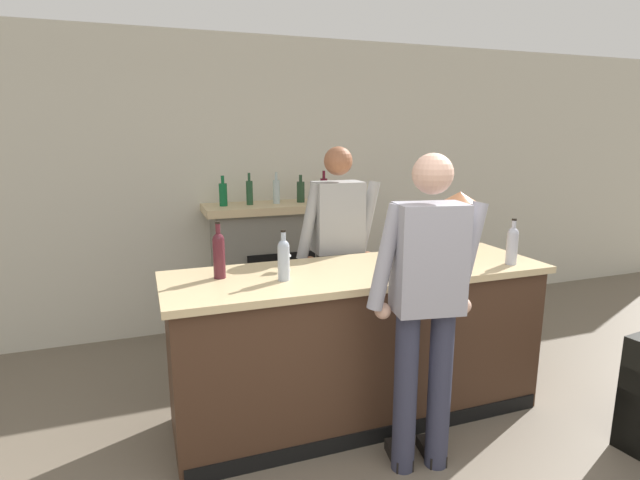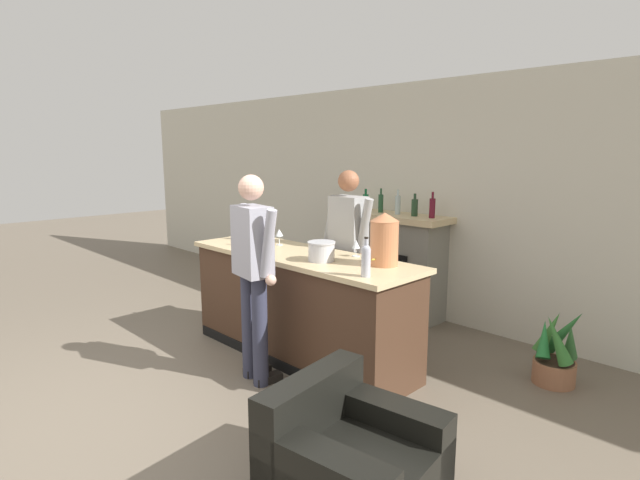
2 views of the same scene
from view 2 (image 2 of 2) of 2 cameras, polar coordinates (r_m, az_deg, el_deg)
The scene contains 15 objects.
ground_plane at distance 4.26m, azimuth -23.98°, elevation -18.28°, with size 24.00×24.00×0.00m, color #665B4C.
wall_back_panel at distance 6.17m, azimuth 9.74°, elevation 4.55°, with size 12.00×0.07×2.75m.
bar_counter at distance 4.80m, azimuth -2.27°, elevation -7.48°, with size 2.47×0.77×1.02m.
fireplace_stone at distance 6.04m, azimuth 8.66°, elevation -2.72°, with size 1.31×0.52×1.52m.
armchair_black at distance 3.04m, azimuth 3.05°, elevation -24.27°, with size 0.90×0.92×0.71m.
potted_plant_corner at distance 4.79m, azimuth 25.34°, elevation -11.61°, with size 0.42×0.44×0.66m.
person_customer at distance 4.20m, azimuth -7.61°, elevation -3.40°, with size 0.65×0.35×1.78m.
person_bartender at distance 5.02m, azimuth 3.17°, elevation -1.08°, with size 0.66×0.31×1.78m.
copper_dispenser at distance 4.18m, azimuth 7.36°, elevation 0.12°, with size 0.24×0.28×0.45m.
ice_bucket_steel at distance 4.33m, azimuth 0.17°, elevation -1.29°, with size 0.24×0.24×0.17m.
wine_bottle_port_short at distance 5.37m, azimuth -7.78°, elevation 1.58°, with size 0.07×0.07×0.34m.
wine_bottle_merlot_tall at distance 4.99m, azimuth -6.95°, elevation 0.75°, with size 0.07×0.07×0.30m.
wine_bottle_rose_blush at distance 3.80m, azimuth 5.28°, elevation -2.18°, with size 0.07×0.07×0.31m.
wine_glass_near_bucket at distance 5.07m, azimuth -4.69°, elevation 0.77°, with size 0.08×0.08×0.16m.
wine_glass_mid_counter at distance 4.52m, azimuth 4.13°, elevation -0.56°, with size 0.08×0.08×0.15m.
Camera 2 is at (3.57, -1.22, 1.97)m, focal length 28.00 mm.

